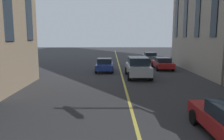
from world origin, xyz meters
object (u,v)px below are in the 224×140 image
car_silver_parked_b (138,67)px  car_blue_trailing (105,65)px  car_red_near (162,63)px  car_grey_parked_a (150,57)px

car_silver_parked_b → car_blue_trailing: car_silver_parked_b is taller
car_silver_parked_b → car_blue_trailing: (3.59, 3.20, -0.27)m
car_red_near → car_grey_parked_a: bearing=0.0°
car_grey_parked_a → car_red_near: bearing=180.0°
car_silver_parked_b → car_red_near: car_silver_parked_b is taller
car_grey_parked_a → car_red_near: same height
car_grey_parked_a → car_silver_parked_b: bearing=165.4°
car_grey_parked_a → car_blue_trailing: car_blue_trailing is taller
car_silver_parked_b → car_red_near: (5.13, -3.46, -0.27)m
car_blue_trailing → car_red_near: (1.55, -6.66, 0.00)m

